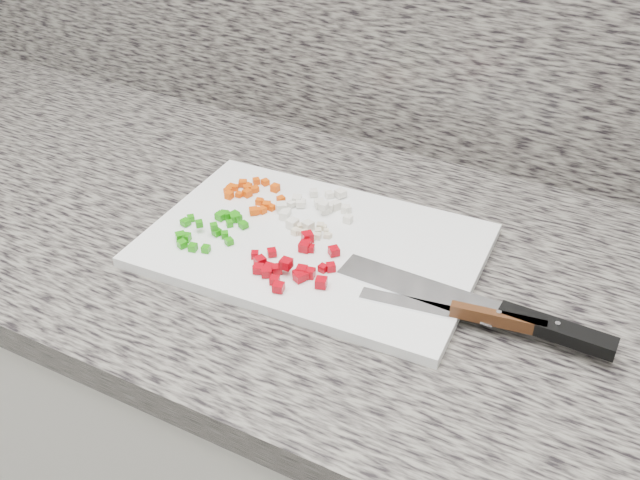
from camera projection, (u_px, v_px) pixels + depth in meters
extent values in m
cube|color=silver|center=(338.00, 472.00, 1.21)|extent=(3.92, 0.62, 0.86)
cube|color=slate|center=(343.00, 260.00, 0.95)|extent=(3.96, 0.64, 0.04)
cube|color=white|center=(314.00, 245.00, 0.94)|extent=(0.44, 0.30, 0.01)
cube|color=#D44504|center=(255.00, 189.00, 1.03)|extent=(0.01, 0.01, 0.01)
cube|color=#D44504|center=(254.00, 211.00, 0.98)|extent=(0.02, 0.02, 0.01)
cube|color=#D44504|center=(235.00, 188.00, 1.03)|extent=(0.01, 0.01, 0.01)
cube|color=#D44504|center=(256.00, 181.00, 1.05)|extent=(0.01, 0.01, 0.01)
cube|color=#D44504|center=(262.00, 210.00, 0.98)|extent=(0.01, 0.01, 0.01)
cube|color=#D44504|center=(281.00, 199.00, 1.01)|extent=(0.01, 0.01, 0.01)
cube|color=#D44504|center=(229.00, 189.00, 1.03)|extent=(0.01, 0.01, 0.01)
cube|color=#D44504|center=(275.00, 188.00, 1.03)|extent=(0.01, 0.01, 0.01)
cube|color=#D44504|center=(231.00, 186.00, 1.04)|extent=(0.01, 0.01, 0.01)
cube|color=#D44504|center=(239.00, 194.00, 1.02)|extent=(0.01, 0.01, 0.01)
cube|color=#D44504|center=(262.00, 202.00, 1.00)|extent=(0.01, 0.01, 0.01)
cube|color=#D44504|center=(271.00, 208.00, 0.99)|extent=(0.01, 0.01, 0.01)
cube|color=#D44504|center=(247.00, 188.00, 1.03)|extent=(0.01, 0.01, 0.01)
cube|color=#D44504|center=(257.00, 211.00, 0.98)|extent=(0.01, 0.01, 0.01)
cube|color=#D44504|center=(229.00, 195.00, 1.01)|extent=(0.01, 0.01, 0.01)
cube|color=#D44504|center=(259.00, 202.00, 1.00)|extent=(0.01, 0.01, 0.01)
cube|color=#D44504|center=(265.00, 182.00, 1.05)|extent=(0.01, 0.01, 0.01)
cube|color=#D44504|center=(247.00, 193.00, 1.02)|extent=(0.01, 0.01, 0.01)
cube|color=#D44504|center=(243.00, 183.00, 1.04)|extent=(0.01, 0.01, 0.01)
cube|color=#D44504|center=(254.00, 189.00, 1.03)|extent=(0.01, 0.01, 0.01)
cube|color=#D44504|center=(267.00, 205.00, 0.99)|extent=(0.01, 0.01, 0.01)
cube|color=#D44504|center=(228.00, 191.00, 1.03)|extent=(0.01, 0.01, 0.01)
cube|color=#D44504|center=(249.00, 186.00, 1.04)|extent=(0.01, 0.01, 0.01)
cube|color=silver|center=(324.00, 210.00, 0.98)|extent=(0.01, 0.01, 0.01)
cube|color=silver|center=(291.00, 204.00, 1.00)|extent=(0.01, 0.01, 0.01)
cube|color=silver|center=(347.00, 209.00, 0.98)|extent=(0.01, 0.01, 0.01)
cube|color=silver|center=(287.00, 212.00, 0.98)|extent=(0.01, 0.01, 0.01)
cube|color=silver|center=(320.00, 203.00, 0.99)|extent=(0.02, 0.02, 0.01)
cube|color=silver|center=(336.00, 205.00, 0.99)|extent=(0.02, 0.02, 0.01)
cube|color=silver|center=(285.00, 215.00, 0.97)|extent=(0.01, 0.01, 0.01)
cube|color=silver|center=(341.00, 193.00, 1.02)|extent=(0.02, 0.02, 0.01)
cube|color=silver|center=(292.00, 224.00, 0.95)|extent=(0.01, 0.01, 0.01)
cube|color=silver|center=(323.00, 206.00, 0.99)|extent=(0.01, 0.01, 0.01)
cube|color=silver|center=(300.00, 203.00, 0.99)|extent=(0.02, 0.02, 0.01)
cube|color=silver|center=(323.00, 206.00, 0.97)|extent=(0.01, 0.01, 0.01)
cube|color=silver|center=(329.00, 207.00, 0.99)|extent=(0.02, 0.02, 0.01)
cube|color=silver|center=(345.00, 209.00, 0.98)|extent=(0.01, 0.01, 0.01)
cube|color=silver|center=(348.00, 219.00, 0.96)|extent=(0.01, 0.01, 0.01)
cube|color=silver|center=(281.00, 207.00, 0.99)|extent=(0.02, 0.02, 0.01)
cube|color=silver|center=(301.00, 203.00, 1.00)|extent=(0.01, 0.01, 0.01)
cube|color=silver|center=(313.00, 193.00, 1.02)|extent=(0.02, 0.02, 0.01)
cube|color=silver|center=(297.00, 200.00, 1.00)|extent=(0.02, 0.02, 0.01)
cube|color=silver|center=(308.00, 226.00, 0.95)|extent=(0.02, 0.02, 0.01)
cube|color=silver|center=(329.00, 194.00, 1.02)|extent=(0.01, 0.01, 0.01)
cube|color=#1D870C|center=(214.00, 227.00, 0.93)|extent=(0.01, 0.01, 0.01)
cube|color=#1D870C|center=(186.00, 237.00, 0.93)|extent=(0.01, 0.01, 0.01)
cube|color=#1D870C|center=(191.00, 218.00, 0.97)|extent=(0.01, 0.01, 0.01)
cube|color=#1D870C|center=(230.00, 224.00, 0.96)|extent=(0.01, 0.01, 0.01)
cube|color=#1D870C|center=(227.00, 215.00, 0.97)|extent=(0.01, 0.01, 0.01)
cube|color=#1D870C|center=(221.00, 216.00, 0.97)|extent=(0.01, 0.01, 0.01)
cube|color=#1D870C|center=(206.00, 249.00, 0.91)|extent=(0.01, 0.01, 0.01)
cube|color=#1D870C|center=(237.00, 218.00, 0.97)|extent=(0.01, 0.01, 0.01)
cube|color=#1D870C|center=(229.00, 241.00, 0.92)|extent=(0.01, 0.01, 0.01)
cube|color=#1D870C|center=(220.00, 215.00, 0.97)|extent=(0.01, 0.01, 0.01)
cube|color=#1D870C|center=(217.00, 232.00, 0.94)|extent=(0.01, 0.01, 0.01)
cube|color=#1D870C|center=(224.00, 215.00, 0.97)|extent=(0.01, 0.01, 0.01)
cube|color=#1D870C|center=(235.00, 217.00, 0.97)|extent=(0.02, 0.02, 0.01)
cube|color=#1D870C|center=(225.00, 235.00, 0.93)|extent=(0.01, 0.01, 0.01)
cube|color=#1D870C|center=(199.00, 224.00, 0.94)|extent=(0.01, 0.01, 0.01)
cube|color=#1D870C|center=(182.00, 244.00, 0.92)|extent=(0.01, 0.01, 0.01)
cube|color=#1D870C|center=(220.00, 216.00, 0.97)|extent=(0.01, 0.01, 0.01)
cube|color=#1D870C|center=(193.00, 247.00, 0.91)|extent=(0.01, 0.01, 0.01)
cube|color=#1D870C|center=(181.00, 237.00, 0.93)|extent=(0.02, 0.02, 0.01)
cube|color=#1D870C|center=(185.00, 222.00, 0.96)|extent=(0.01, 0.01, 0.01)
cube|color=#1D870C|center=(235.00, 215.00, 0.97)|extent=(0.01, 0.01, 0.01)
cube|color=#1D870C|center=(243.00, 225.00, 0.95)|extent=(0.01, 0.01, 0.01)
cube|color=#9F020D|center=(310.00, 273.00, 0.86)|extent=(0.01, 0.01, 0.01)
cube|color=#9F020D|center=(311.00, 248.00, 0.91)|extent=(0.01, 0.01, 0.01)
cube|color=#9F020D|center=(272.00, 252.00, 0.90)|extent=(0.02, 0.02, 0.01)
cube|color=#9F020D|center=(302.00, 271.00, 0.87)|extent=(0.02, 0.02, 0.01)
cube|color=#9F020D|center=(260.00, 261.00, 0.88)|extent=(0.02, 0.02, 0.01)
cube|color=#9F020D|center=(286.00, 264.00, 0.86)|extent=(0.01, 0.01, 0.01)
cube|color=#9F020D|center=(334.00, 251.00, 0.90)|extent=(0.02, 0.02, 0.01)
cube|color=#9F020D|center=(331.00, 267.00, 0.88)|extent=(0.01, 0.01, 0.01)
cube|color=#9F020D|center=(277.00, 269.00, 0.87)|extent=(0.02, 0.02, 0.01)
cube|color=#9F020D|center=(258.00, 269.00, 0.87)|extent=(0.02, 0.02, 0.01)
cube|color=#9F020D|center=(321.00, 282.00, 0.85)|extent=(0.02, 0.02, 0.01)
cube|color=#9F020D|center=(255.00, 255.00, 0.90)|extent=(0.01, 0.01, 0.01)
cube|color=#9F020D|center=(258.00, 268.00, 0.88)|extent=(0.01, 0.01, 0.01)
cube|color=#9F020D|center=(307.00, 243.00, 0.92)|extent=(0.01, 0.01, 0.01)
cube|color=#9F020D|center=(304.00, 247.00, 0.91)|extent=(0.02, 0.02, 0.01)
cube|color=#9F020D|center=(308.00, 237.00, 0.93)|extent=(0.02, 0.02, 0.01)
cube|color=#9F020D|center=(278.00, 287.00, 0.84)|extent=(0.01, 0.01, 0.01)
cube|color=#9F020D|center=(323.00, 268.00, 0.87)|extent=(0.01, 0.01, 0.01)
cube|color=#9F020D|center=(303.00, 275.00, 0.86)|extent=(0.02, 0.02, 0.01)
cube|color=#9F020D|center=(275.00, 280.00, 0.85)|extent=(0.01, 0.01, 0.01)
cube|color=#9F020D|center=(299.00, 277.00, 0.86)|extent=(0.02, 0.02, 0.01)
cube|color=#9F020D|center=(269.00, 267.00, 0.88)|extent=(0.01, 0.01, 0.01)
cube|color=#9F020D|center=(267.00, 272.00, 0.87)|extent=(0.02, 0.02, 0.01)
cube|color=#9F020D|center=(298.00, 275.00, 0.86)|extent=(0.02, 0.02, 0.01)
cube|color=beige|center=(320.00, 226.00, 0.95)|extent=(0.01, 0.01, 0.01)
cube|color=beige|center=(327.00, 235.00, 0.93)|extent=(0.01, 0.01, 0.01)
cube|color=beige|center=(323.00, 228.00, 0.95)|extent=(0.01, 0.01, 0.01)
cube|color=beige|center=(313.00, 237.00, 0.93)|extent=(0.01, 0.01, 0.00)
cube|color=beige|center=(306.00, 231.00, 0.94)|extent=(0.01, 0.01, 0.01)
cube|color=beige|center=(318.00, 236.00, 0.93)|extent=(0.01, 0.01, 0.01)
cube|color=beige|center=(295.00, 228.00, 0.95)|extent=(0.01, 0.01, 0.01)
cube|color=beige|center=(318.00, 232.00, 0.94)|extent=(0.01, 0.01, 0.01)
cube|color=beige|center=(298.00, 232.00, 0.94)|extent=(0.01, 0.01, 0.01)
cube|color=beige|center=(295.00, 226.00, 0.95)|extent=(0.01, 0.01, 0.01)
cube|color=beige|center=(326.00, 231.00, 0.94)|extent=(0.01, 0.01, 0.01)
cube|color=beige|center=(301.00, 232.00, 0.94)|extent=(0.01, 0.01, 0.01)
cube|color=beige|center=(295.00, 232.00, 0.94)|extent=(0.01, 0.01, 0.01)
cube|color=beige|center=(300.00, 227.00, 0.95)|extent=(0.01, 0.01, 0.01)
cube|color=beige|center=(329.00, 236.00, 0.93)|extent=(0.01, 0.01, 0.01)
cube|color=silver|center=(418.00, 288.00, 0.85)|extent=(0.20, 0.05, 0.00)
cube|color=black|center=(556.00, 330.00, 0.78)|extent=(0.13, 0.03, 0.02)
cylinder|color=silver|center=(558.00, 324.00, 0.77)|extent=(0.01, 0.01, 0.00)
cube|color=silver|center=(405.00, 303.00, 0.83)|extent=(0.11, 0.04, 0.00)
cube|color=#492812|center=(498.00, 319.00, 0.79)|extent=(0.11, 0.03, 0.02)
cylinder|color=silver|center=(499.00, 313.00, 0.79)|extent=(0.01, 0.01, 0.00)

